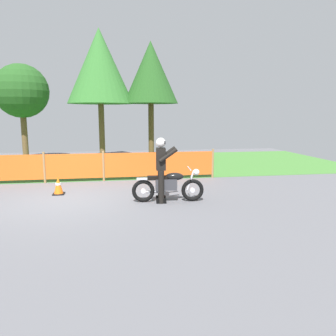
{
  "coord_description": "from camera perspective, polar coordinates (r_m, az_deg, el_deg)",
  "views": [
    {
      "loc": [
        1.38,
        -8.81,
        2.27
      ],
      "look_at": [
        2.73,
        -0.56,
        0.9
      ],
      "focal_mm": 34.79,
      "sensor_mm": 36.0,
      "label": 1
    }
  ],
  "objects": [
    {
      "name": "rider_lead",
      "position": [
        8.46,
        -1.15,
        0.1
      ],
      "size": [
        0.59,
        0.58,
        1.69
      ],
      "rotation": [
        0.0,
        0.0,
        -0.09
      ],
      "color": "black",
      "rests_on": "ground"
    },
    {
      "name": "ground",
      "position": [
        9.21,
        -17.7,
        -5.48
      ],
      "size": [
        24.0,
        24.0,
        0.02
      ],
      "primitive_type": "cube",
      "color": "#5B5B60"
    },
    {
      "name": "traffic_cone",
      "position": [
        9.89,
        -18.67,
        -2.93
      ],
      "size": [
        0.32,
        0.32,
        0.53
      ],
      "color": "black",
      "rests_on": "ground"
    },
    {
      "name": "tree_near_left",
      "position": [
        16.85,
        -11.87,
        17.01
      ],
      "size": [
        3.22,
        3.22,
        6.39
      ],
      "color": "brown",
      "rests_on": "ground"
    },
    {
      "name": "motorcycle_lead",
      "position": [
        8.56,
        0.08,
        -3.06
      ],
      "size": [
        1.9,
        0.56,
        0.9
      ],
      "rotation": [
        0.0,
        0.0,
        -0.09
      ],
      "color": "black",
      "rests_on": "ground"
    },
    {
      "name": "tree_leftmost",
      "position": [
        17.38,
        -24.28,
        12.11
      ],
      "size": [
        2.54,
        2.54,
        4.66
      ],
      "color": "brown",
      "rests_on": "ground"
    },
    {
      "name": "grass_verge",
      "position": [
        15.37,
        -14.35,
        0.54
      ],
      "size": [
        24.0,
        7.72,
        0.01
      ],
      "primitive_type": "cube",
      "color": "#427A33",
      "rests_on": "ground"
    },
    {
      "name": "barrier_fence",
      "position": [
        11.5,
        -16.09,
        0.28
      ],
      "size": [
        9.83,
        0.08,
        1.05
      ],
      "color": "#997547",
      "rests_on": "ground"
    },
    {
      "name": "tree_near_right",
      "position": [
        16.7,
        -3.05,
        16.28
      ],
      "size": [
        2.7,
        2.7,
        5.83
      ],
      "color": "brown",
      "rests_on": "ground"
    }
  ]
}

